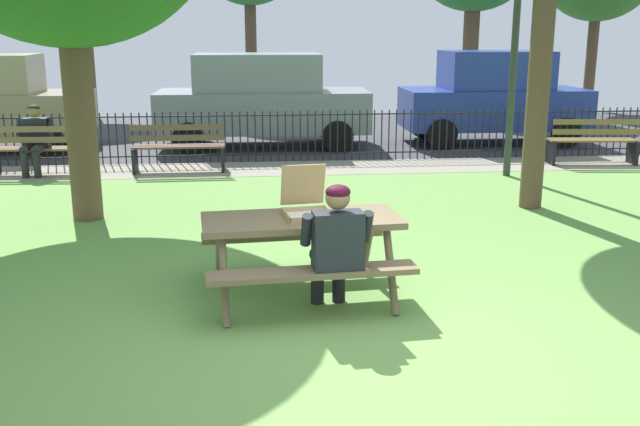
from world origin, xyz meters
name	(u,v)px	position (x,y,z in m)	size (l,w,h in m)	color
ground	(330,265)	(0.00, 2.21, -0.01)	(28.00, 12.43, 0.02)	#6C9B4A
cobblestone_walkway	(296,168)	(0.00, 7.73, 0.00)	(28.00, 1.40, 0.01)	gray
street_asphalt	(283,135)	(0.00, 12.05, -0.01)	(28.00, 7.25, 0.01)	#38383D
picnic_table_foreground	(302,235)	(-0.37, 1.29, 0.60)	(1.92, 1.62, 0.79)	brown
pizza_box_open	(306,204)	(-0.32, 1.36, 0.88)	(0.47, 0.53, 0.46)	tan
pizza_slice_on_table	(353,217)	(0.10, 1.24, 0.78)	(0.22, 0.27, 0.02)	#E4C756
adult_at_table	(335,243)	(-0.12, 0.81, 0.66)	(0.63, 0.61, 1.19)	black
iron_fence_streetside	(293,136)	(0.00, 8.43, 0.49)	(19.86, 0.03, 0.95)	black
park_bench_left	(38,151)	(-4.43, 7.59, 0.42)	(1.62, 0.55, 0.85)	brown
park_bench_center	(178,148)	(-2.05, 7.59, 0.42)	(1.60, 0.47, 0.85)	brown
park_bench_right	(593,142)	(5.49, 7.59, 0.42)	(1.63, 0.61, 0.85)	brown
person_on_park_bench	(35,136)	(-4.47, 7.61, 0.66)	(0.62, 0.60, 1.19)	#252525
lamp_post_walkway	(516,24)	(3.55, 6.71, 2.51)	(0.28, 0.28, 4.13)	#2D382D
parked_car_left	(262,99)	(-0.54, 10.30, 1.01)	(4.44, 1.99, 1.94)	gray
parked_car_center	(494,97)	(4.49, 10.29, 1.01)	(3.92, 1.87, 1.98)	navy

